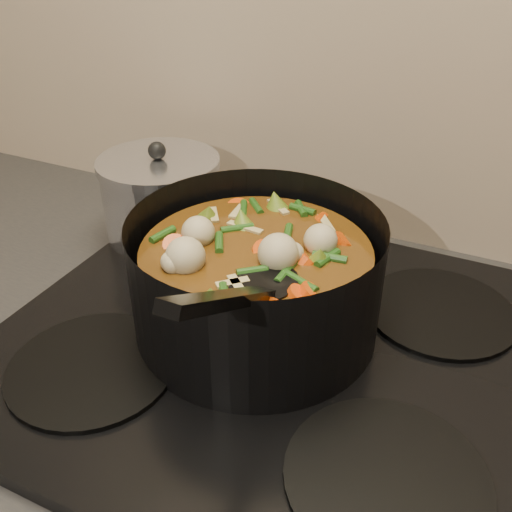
% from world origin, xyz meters
% --- Properties ---
extents(stovetop, '(0.62, 0.54, 0.03)m').
position_xyz_m(stovetop, '(0.00, 1.93, 0.92)').
color(stovetop, black).
rests_on(stovetop, counter).
extents(stockpot, '(0.32, 0.40, 0.21)m').
position_xyz_m(stockpot, '(-0.03, 1.94, 0.99)').
color(stockpot, black).
rests_on(stockpot, stovetop).
extents(saucepan, '(0.17, 0.17, 0.14)m').
position_xyz_m(saucepan, '(-0.25, 2.09, 0.99)').
color(saucepan, silver).
rests_on(saucepan, stovetop).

